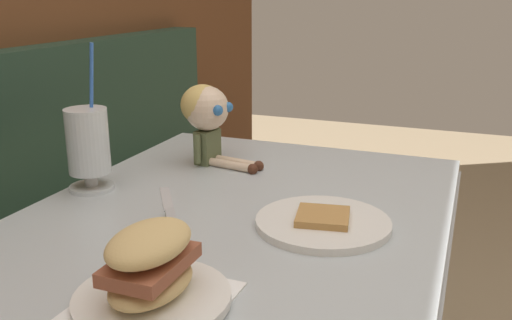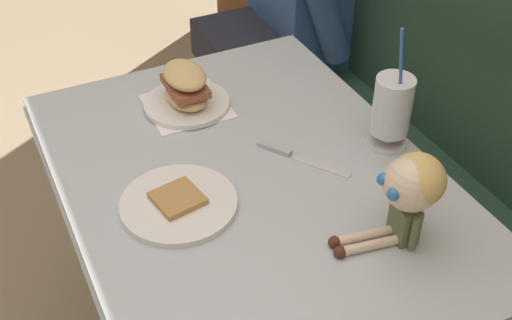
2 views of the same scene
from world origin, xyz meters
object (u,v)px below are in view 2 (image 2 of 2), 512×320
Objects in this scene: milkshake_glass at (392,108)px; butter_knife at (287,153)px; toast_plate at (179,203)px; seated_doll at (411,188)px; sandwich_plate at (186,91)px.

butter_knife is at bearing -105.99° from milkshake_glass.
milkshake_glass reaches higher than toast_plate.
toast_plate is 0.30m from butter_knife.
seated_doll is at bearing 13.73° from butter_knife.
sandwich_plate is at bearing -160.65° from seated_doll.
milkshake_glass is at bearing 46.04° from sandwich_plate.
sandwich_plate is 1.07× the size of butter_knife.
butter_knife is at bearing 25.41° from sandwich_plate.
seated_doll reaches higher than toast_plate.
milkshake_glass is at bearing 150.96° from seated_doll.
toast_plate is at bearing -126.97° from seated_doll.
sandwich_plate is 0.32m from butter_knife.
seated_doll is (0.34, 0.08, 0.12)m from butter_knife.
milkshake_glass is 1.44× the size of sandwich_plate.
toast_plate is 0.79× the size of milkshake_glass.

